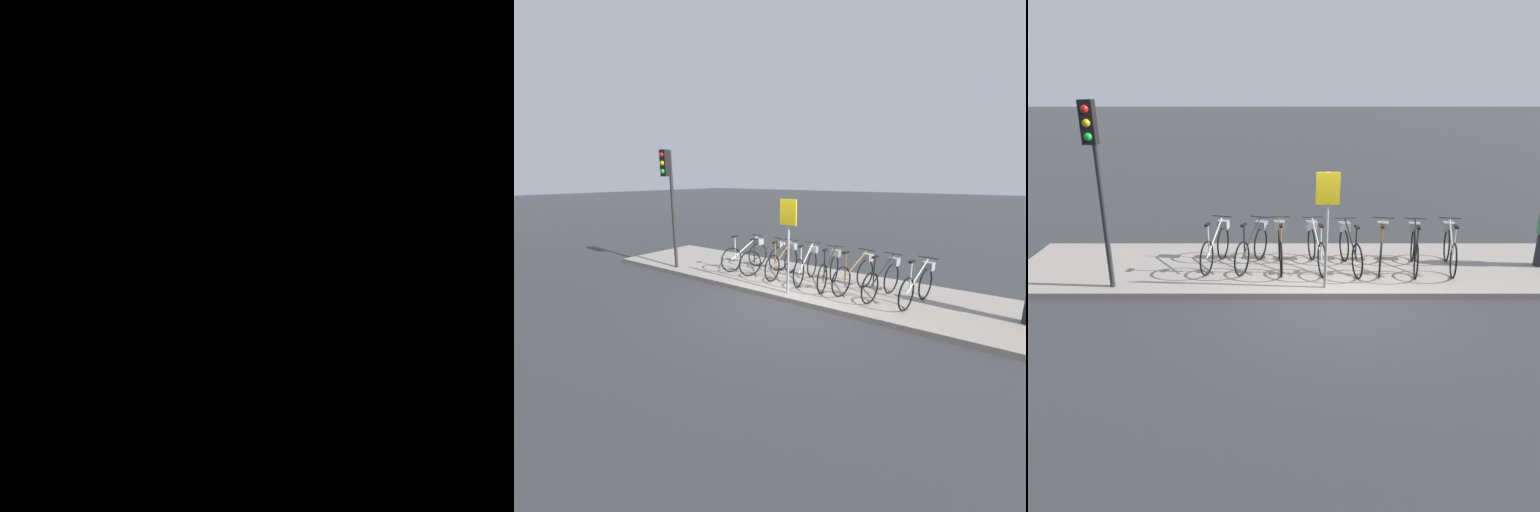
# 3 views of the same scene
# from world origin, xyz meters

# --- Properties ---
(ground_plane) EXTENTS (120.00, 120.00, 0.00)m
(ground_plane) POSITION_xyz_m (0.00, 0.00, 0.00)
(ground_plane) COLOR #38383A
(sidewalk) EXTENTS (13.60, 2.99, 0.12)m
(sidewalk) POSITION_xyz_m (0.00, 1.50, 0.06)
(sidewalk) COLOR #9E9389
(sidewalk) RESTS_ON ground_plane
(parked_bicycle_0) EXTENTS (0.55, 1.71, 1.07)m
(parked_bicycle_0) POSITION_xyz_m (-2.49, 1.52, 0.58)
(parked_bicycle_0) COLOR black
(parked_bicycle_0) RESTS_ON sidewalk
(parked_bicycle_1) EXTENTS (0.70, 1.66, 1.07)m
(parked_bicycle_1) POSITION_xyz_m (-1.69, 1.48, 0.58)
(parked_bicycle_1) COLOR black
(parked_bicycle_1) RESTS_ON sidewalk
(parked_bicycle_2) EXTENTS (0.46, 1.75, 1.07)m
(parked_bicycle_2) POSITION_xyz_m (-1.11, 1.46, 0.58)
(parked_bicycle_2) COLOR black
(parked_bicycle_2) RESTS_ON sidewalk
(parked_bicycle_3) EXTENTS (0.47, 1.73, 1.07)m
(parked_bicycle_3) POSITION_xyz_m (-0.35, 1.45, 0.58)
(parked_bicycle_3) COLOR black
(parked_bicycle_3) RESTS_ON sidewalk
(parked_bicycle_4) EXTENTS (0.46, 1.73, 1.07)m
(parked_bicycle_4) POSITION_xyz_m (0.37, 1.36, 0.58)
(parked_bicycle_4) COLOR black
(parked_bicycle_4) RESTS_ON sidewalk
(parked_bicycle_5) EXTENTS (0.53, 1.72, 1.07)m
(parked_bicycle_5) POSITION_xyz_m (1.06, 1.40, 0.58)
(parked_bicycle_5) COLOR black
(parked_bicycle_5) RESTS_ON sidewalk
(parked_bicycle_6) EXTENTS (0.48, 1.73, 1.07)m
(parked_bicycle_6) POSITION_xyz_m (1.75, 1.34, 0.58)
(parked_bicycle_6) COLOR black
(parked_bicycle_6) RESTS_ON sidewalk
(parked_bicycle_7) EXTENTS (0.48, 1.73, 1.07)m
(parked_bicycle_7) POSITION_xyz_m (2.51, 1.37, 0.58)
(parked_bicycle_7) COLOR black
(parked_bicycle_7) RESTS_ON sidewalk
(pedestrian) EXTENTS (0.34, 0.34, 1.58)m
(pedestrian) POSITION_xyz_m (4.55, 1.49, 0.95)
(pedestrian) COLOR #23232D
(pedestrian) RESTS_ON sidewalk
(traffic_light) EXTENTS (0.24, 0.40, 3.53)m
(traffic_light) POSITION_xyz_m (-4.40, 0.24, 2.66)
(traffic_light) COLOR #2D2D2D
(traffic_light) RESTS_ON sidewalk
(sign_post) EXTENTS (0.44, 0.07, 2.27)m
(sign_post) POSITION_xyz_m (-0.22, 0.29, 1.67)
(sign_post) COLOR #99999E
(sign_post) RESTS_ON sidewalk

